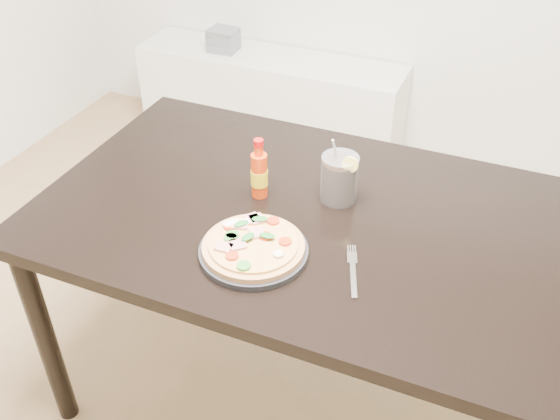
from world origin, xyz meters
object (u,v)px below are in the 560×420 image
at_px(dining_table, 297,233).
at_px(media_console, 270,101).
at_px(plate, 254,251).
at_px(pizza, 253,244).
at_px(fork, 353,269).
at_px(hot_sauce_bottle, 259,174).
at_px(cola_cup, 339,179).

distance_m(dining_table, media_console, 1.70).
bearing_deg(media_console, plate, -67.51).
xyz_separation_m(dining_table, pizza, (-0.03, -0.21, 0.11)).
height_order(dining_table, plate, plate).
distance_m(dining_table, fork, 0.29).
bearing_deg(fork, hot_sauce_bottle, 129.63).
relative_size(pizza, media_console, 0.18).
bearing_deg(fork, cola_cup, 95.69).
height_order(plate, media_console, plate).
xyz_separation_m(plate, fork, (0.24, 0.04, -0.01)).
xyz_separation_m(fork, media_console, (-0.95, 1.66, -0.50)).
height_order(dining_table, fork, fork).
height_order(fork, media_console, fork).
height_order(cola_cup, media_console, cola_cup).
height_order(plate, fork, plate).
distance_m(dining_table, plate, 0.24).
distance_m(cola_cup, fork, 0.30).
bearing_deg(media_console, cola_cup, -59.45).
xyz_separation_m(hot_sauce_bottle, fork, (0.34, -0.20, -0.07)).
bearing_deg(cola_cup, fork, -64.55).
xyz_separation_m(pizza, cola_cup, (0.12, 0.31, 0.04)).
height_order(cola_cup, fork, cola_cup).
distance_m(plate, pizza, 0.02).
height_order(hot_sauce_bottle, cola_cup, cola_cup).
xyz_separation_m(pizza, media_console, (-0.70, 1.69, -0.53)).
bearing_deg(media_console, fork, -60.25).
height_order(plate, cola_cup, cola_cup).
xyz_separation_m(cola_cup, fork, (0.13, -0.27, -0.06)).
bearing_deg(media_console, dining_table, -63.66).
height_order(dining_table, cola_cup, cola_cup).
height_order(plate, pizza, pizza).
xyz_separation_m(dining_table, fork, (0.21, -0.18, 0.09)).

